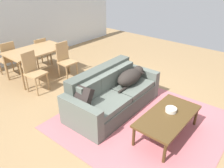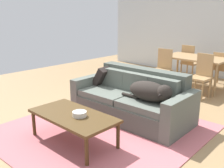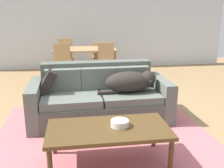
{
  "view_description": "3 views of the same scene",
  "coord_description": "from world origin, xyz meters",
  "px_view_note": "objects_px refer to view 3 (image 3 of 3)",
  "views": [
    {
      "loc": [
        -3.12,
        -2.43,
        2.62
      ],
      "look_at": [
        -0.38,
        -0.1,
        0.71
      ],
      "focal_mm": 35.21,
      "sensor_mm": 36.0,
      "label": 1
    },
    {
      "loc": [
        2.52,
        -3.29,
        1.81
      ],
      "look_at": [
        -0.39,
        -0.2,
        0.62
      ],
      "focal_mm": 41.91,
      "sensor_mm": 36.0,
      "label": 2
    },
    {
      "loc": [
        -0.53,
        -3.68,
        1.6
      ],
      "look_at": [
        0.02,
        0.01,
        0.56
      ],
      "focal_mm": 41.66,
      "sensor_mm": 36.0,
      "label": 3
    }
  ],
  "objects_px": {
    "dog_on_left_cushion": "(131,81)",
    "throw_pillow_by_left_arm": "(47,81)",
    "dining_chair_near_left": "(63,63)",
    "dining_chair_far_right": "(100,56)",
    "dining_chair_near_right": "(107,62)",
    "dining_table": "(85,51)",
    "couch": "(99,98)",
    "dining_chair_far_left": "(66,55)",
    "bowl_on_coffee_table": "(120,123)",
    "coffee_table": "(109,131)"
  },
  "relations": [
    {
      "from": "dog_on_left_cushion",
      "to": "dining_table",
      "type": "distance_m",
      "value": 2.7
    },
    {
      "from": "coffee_table",
      "to": "bowl_on_coffee_table",
      "type": "height_order",
      "value": "bowl_on_coffee_table"
    },
    {
      "from": "throw_pillow_by_left_arm",
      "to": "coffee_table",
      "type": "relative_size",
      "value": 0.28
    },
    {
      "from": "bowl_on_coffee_table",
      "to": "dining_chair_near_left",
      "type": "bearing_deg",
      "value": 102.47
    },
    {
      "from": "couch",
      "to": "dining_chair_far_left",
      "type": "height_order",
      "value": "dining_chair_far_left"
    },
    {
      "from": "dog_on_left_cushion",
      "to": "throw_pillow_by_left_arm",
      "type": "relative_size",
      "value": 2.42
    },
    {
      "from": "dining_table",
      "to": "dining_chair_near_right",
      "type": "distance_m",
      "value": 0.77
    },
    {
      "from": "couch",
      "to": "dog_on_left_cushion",
      "type": "xyz_separation_m",
      "value": [
        0.46,
        -0.14,
        0.28
      ]
    },
    {
      "from": "dog_on_left_cushion",
      "to": "dining_table",
      "type": "xyz_separation_m",
      "value": [
        -0.56,
        2.64,
        0.08
      ]
    },
    {
      "from": "dog_on_left_cushion",
      "to": "throw_pillow_by_left_arm",
      "type": "bearing_deg",
      "value": 170.04
    },
    {
      "from": "throw_pillow_by_left_arm",
      "to": "dining_table",
      "type": "bearing_deg",
      "value": 74.78
    },
    {
      "from": "dining_chair_far_right",
      "to": "dining_table",
      "type": "bearing_deg",
      "value": 54.72
    },
    {
      "from": "dining_chair_far_left",
      "to": "dining_chair_near_right",
      "type": "bearing_deg",
      "value": 128.06
    },
    {
      "from": "throw_pillow_by_left_arm",
      "to": "dining_chair_near_right",
      "type": "bearing_deg",
      "value": 58.92
    },
    {
      "from": "dining_chair_near_left",
      "to": "dining_chair_near_right",
      "type": "xyz_separation_m",
      "value": [
        0.96,
        0.03,
        -0.02
      ]
    },
    {
      "from": "couch",
      "to": "dining_table",
      "type": "height_order",
      "value": "couch"
    },
    {
      "from": "dining_chair_near_left",
      "to": "dining_chair_far_right",
      "type": "relative_size",
      "value": 1.12
    },
    {
      "from": "dog_on_left_cushion",
      "to": "dining_chair_far_right",
      "type": "height_order",
      "value": "dining_chair_far_right"
    },
    {
      "from": "bowl_on_coffee_table",
      "to": "dining_chair_far_left",
      "type": "height_order",
      "value": "dining_chair_far_left"
    },
    {
      "from": "bowl_on_coffee_table",
      "to": "dining_chair_far_right",
      "type": "relative_size",
      "value": 0.23
    },
    {
      "from": "throw_pillow_by_left_arm",
      "to": "coffee_table",
      "type": "height_order",
      "value": "throw_pillow_by_left_arm"
    },
    {
      "from": "throw_pillow_by_left_arm",
      "to": "bowl_on_coffee_table",
      "type": "relative_size",
      "value": 1.87
    },
    {
      "from": "dog_on_left_cushion",
      "to": "dining_chair_far_right",
      "type": "bearing_deg",
      "value": 90.66
    },
    {
      "from": "couch",
      "to": "throw_pillow_by_left_arm",
      "type": "distance_m",
      "value": 0.82
    },
    {
      "from": "coffee_table",
      "to": "dining_chair_near_left",
      "type": "height_order",
      "value": "dining_chair_near_left"
    },
    {
      "from": "dining_chair_near_left",
      "to": "dining_chair_far_right",
      "type": "xyz_separation_m",
      "value": [
        0.94,
        1.18,
        -0.05
      ]
    },
    {
      "from": "coffee_table",
      "to": "dining_chair_near_right",
      "type": "height_order",
      "value": "dining_chair_near_right"
    },
    {
      "from": "dining_chair_far_left",
      "to": "dining_chair_far_right",
      "type": "xyz_separation_m",
      "value": [
        0.91,
        -0.07,
        -0.04
      ]
    },
    {
      "from": "couch",
      "to": "dining_chair_far_left",
      "type": "relative_size",
      "value": 2.22
    },
    {
      "from": "dog_on_left_cushion",
      "to": "dining_chair_far_left",
      "type": "bearing_deg",
      "value": 105.92
    },
    {
      "from": "throw_pillow_by_left_arm",
      "to": "dining_chair_far_right",
      "type": "xyz_separation_m",
      "value": [
        1.1,
        3.01,
        -0.13
      ]
    },
    {
      "from": "throw_pillow_by_left_arm",
      "to": "dog_on_left_cushion",
      "type": "bearing_deg",
      "value": -8.28
    },
    {
      "from": "dining_chair_near_right",
      "to": "dining_chair_far_right",
      "type": "distance_m",
      "value": 1.15
    },
    {
      "from": "couch",
      "to": "dining_chair_far_left",
      "type": "distance_m",
      "value": 3.18
    },
    {
      "from": "coffee_table",
      "to": "dining_chair_near_right",
      "type": "xyz_separation_m",
      "value": [
        0.39,
        3.18,
        0.13
      ]
    },
    {
      "from": "couch",
      "to": "dog_on_left_cushion",
      "type": "relative_size",
      "value": 2.38
    },
    {
      "from": "dining_chair_far_left",
      "to": "dining_chair_far_right",
      "type": "relative_size",
      "value": 1.11
    },
    {
      "from": "dining_chair_far_left",
      "to": "couch",
      "type": "bearing_deg",
      "value": 101.38
    },
    {
      "from": "dog_on_left_cushion",
      "to": "dining_chair_far_left",
      "type": "height_order",
      "value": "dining_chair_far_left"
    },
    {
      "from": "bowl_on_coffee_table",
      "to": "dining_table",
      "type": "distance_m",
      "value": 3.78
    },
    {
      "from": "dining_chair_near_right",
      "to": "dog_on_left_cushion",
      "type": "bearing_deg",
      "value": -84.6
    },
    {
      "from": "dog_on_left_cushion",
      "to": "dining_chair_far_right",
      "type": "distance_m",
      "value": 3.2
    },
    {
      "from": "dog_on_left_cushion",
      "to": "dining_chair_near_right",
      "type": "bearing_deg",
      "value": 91.4
    },
    {
      "from": "bowl_on_coffee_table",
      "to": "dining_table",
      "type": "height_order",
      "value": "dining_table"
    },
    {
      "from": "coffee_table",
      "to": "dining_chair_near_left",
      "type": "xyz_separation_m",
      "value": [
        -0.57,
        3.15,
        0.15
      ]
    },
    {
      "from": "couch",
      "to": "dining_table",
      "type": "distance_m",
      "value": 2.52
    },
    {
      "from": "dining_table",
      "to": "dining_chair_far_left",
      "type": "height_order",
      "value": "dining_chair_far_left"
    },
    {
      "from": "throw_pillow_by_left_arm",
      "to": "dining_table",
      "type": "distance_m",
      "value": 2.55
    },
    {
      "from": "throw_pillow_by_left_arm",
      "to": "dining_chair_near_right",
      "type": "xyz_separation_m",
      "value": [
        1.12,
        1.86,
        -0.1
      ]
    },
    {
      "from": "dining_chair_near_left",
      "to": "dining_chair_near_right",
      "type": "relative_size",
      "value": 1.01
    }
  ]
}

